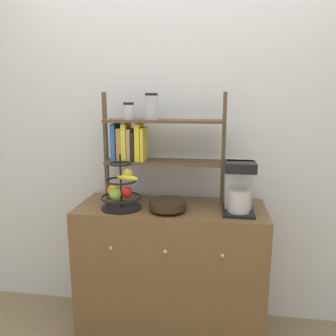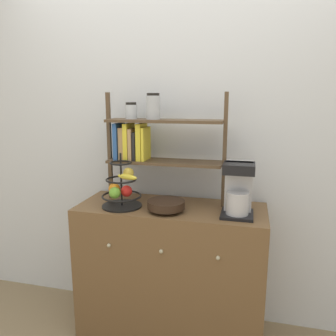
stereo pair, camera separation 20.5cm
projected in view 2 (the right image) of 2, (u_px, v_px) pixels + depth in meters
name	position (u px, v px, depth m)	size (l,w,h in m)	color
wall_back	(180.00, 139.00, 2.28)	(7.00, 0.05, 2.60)	silver
sideboard	(171.00, 270.00, 2.19)	(1.20, 0.49, 0.90)	brown
coffee_maker	(238.00, 189.00, 1.92)	(0.19, 0.20, 0.32)	black
fruit_stand	(121.00, 189.00, 2.07)	(0.25, 0.25, 0.35)	black
wooden_bowl	(166.00, 205.00, 2.00)	(0.23, 0.23, 0.07)	black
shelf_hutch	(148.00, 138.00, 2.13)	(0.79, 0.20, 0.72)	brown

